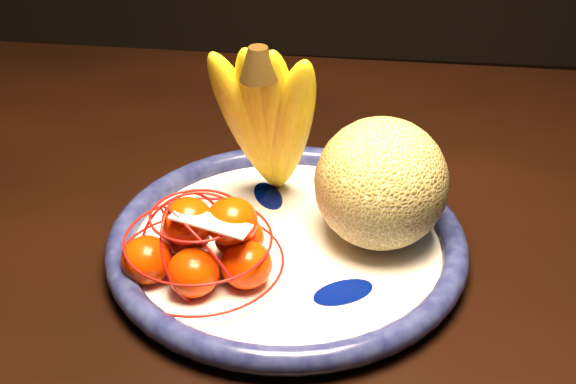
# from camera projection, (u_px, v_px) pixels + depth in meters

# --- Properties ---
(dining_table) EXTENTS (1.51, 0.93, 0.75)m
(dining_table) POSITION_uv_depth(u_px,v_px,m) (442.00, 294.00, 0.88)
(dining_table) COLOR black
(dining_table) RESTS_ON ground
(fruit_bowl) EXTENTS (0.36, 0.36, 0.03)m
(fruit_bowl) POSITION_uv_depth(u_px,v_px,m) (287.00, 244.00, 0.81)
(fruit_bowl) COLOR white
(fruit_bowl) RESTS_ON dining_table
(cantaloupe) EXTENTS (0.13, 0.13, 0.13)m
(cantaloupe) POSITION_uv_depth(u_px,v_px,m) (381.00, 183.00, 0.78)
(cantaloupe) COLOR olive
(cantaloupe) RESTS_ON fruit_bowl
(banana_bunch) EXTENTS (0.14, 0.13, 0.21)m
(banana_bunch) POSITION_uv_depth(u_px,v_px,m) (269.00, 116.00, 0.81)
(banana_bunch) COLOR yellow
(banana_bunch) RESTS_ON fruit_bowl
(mandarin_bag) EXTENTS (0.18, 0.18, 0.10)m
(mandarin_bag) POSITION_uv_depth(u_px,v_px,m) (203.00, 245.00, 0.75)
(mandarin_bag) COLOR red
(mandarin_bag) RESTS_ON fruit_bowl
(price_tag) EXTENTS (0.08, 0.04, 0.01)m
(price_tag) POSITION_uv_depth(u_px,v_px,m) (211.00, 222.00, 0.72)
(price_tag) COLOR white
(price_tag) RESTS_ON mandarin_bag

